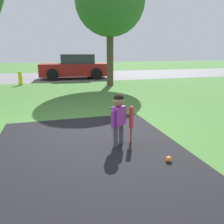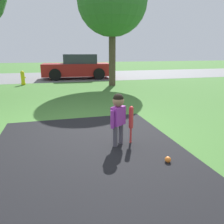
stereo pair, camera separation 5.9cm
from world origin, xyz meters
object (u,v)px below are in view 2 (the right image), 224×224
(baseball_bat, at_px, (131,119))
(tree_far_lawn, at_px, (112,0))
(fire_hydrant, at_px, (23,78))
(child, at_px, (118,112))
(parked_car, at_px, (77,67))
(sports_ball, at_px, (168,160))

(baseball_bat, xyz_separation_m, tree_far_lawn, (1.43, 6.62, 3.24))
(baseball_bat, height_order, fire_hydrant, fire_hydrant)
(child, relative_size, fire_hydrant, 1.33)
(tree_far_lawn, bearing_deg, fire_hydrant, 163.57)
(baseball_bat, relative_size, parked_car, 0.17)
(sports_ball, distance_m, fire_hydrant, 9.11)
(child, xyz_separation_m, sports_ball, (0.52, -0.78, -0.53))
(baseball_bat, bearing_deg, fire_hydrant, 108.70)
(sports_ball, height_order, tree_far_lawn, tree_far_lawn)
(sports_ball, height_order, parked_car, parked_car)
(child, height_order, baseball_bat, child)
(child, xyz_separation_m, baseball_bat, (0.23, 0.02, -0.15))
(child, bearing_deg, fire_hydrant, 70.83)
(child, height_order, tree_far_lawn, tree_far_lawn)
(sports_ball, xyz_separation_m, tree_far_lawn, (1.15, 7.42, 3.62))
(baseball_bat, xyz_separation_m, parked_car, (0.16, 9.82, 0.23))
(parked_car, relative_size, tree_far_lawn, 0.77)
(child, bearing_deg, baseball_bat, -32.07)
(baseball_bat, distance_m, sports_ball, 0.93)
(fire_hydrant, distance_m, tree_far_lawn, 5.41)
(parked_car, height_order, tree_far_lawn, tree_far_lawn)
(child, height_order, parked_car, parked_car)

